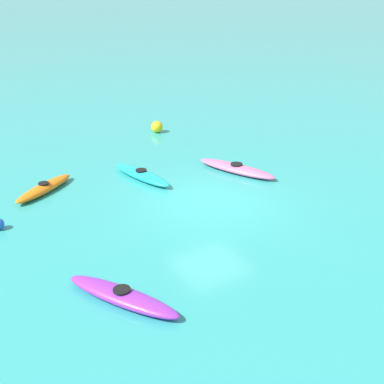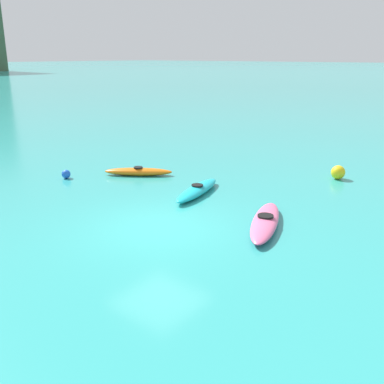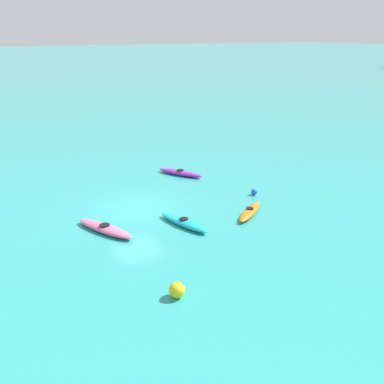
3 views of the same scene
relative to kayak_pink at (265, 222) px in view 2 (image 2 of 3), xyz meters
name	(u,v)px [view 2 (image 2 of 3)]	position (x,y,z in m)	size (l,w,h in m)	color
ground_plane	(159,227)	(-2.03, 2.45, -0.16)	(600.00, 600.00, 0.00)	teal
kayak_pink	(265,222)	(0.00, 0.00, 0.00)	(3.48, 2.05, 0.37)	pink
kayak_cyan	(197,190)	(1.23, 3.55, 0.00)	(3.25, 1.40, 0.37)	#19B7C6
kayak_orange	(138,172)	(1.74, 7.14, 0.00)	(2.17, 2.67, 0.37)	orange
buoy_blue	(66,174)	(-0.48, 9.13, 0.02)	(0.36, 0.36, 0.36)	blue
buoy_yellow	(338,172)	(6.50, 0.33, 0.12)	(0.57, 0.57, 0.57)	yellow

